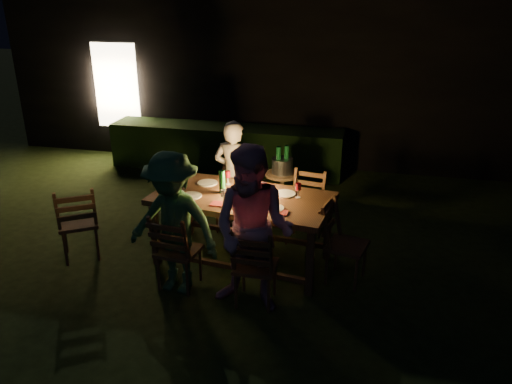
% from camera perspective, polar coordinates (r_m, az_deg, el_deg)
% --- Properties ---
extents(garden_envelope, '(40.00, 40.00, 3.20)m').
position_cam_1_polar(garden_envelope, '(11.03, 2.55, 14.36)').
color(garden_envelope, black).
rests_on(garden_envelope, ground).
extents(dining_table, '(2.18, 1.28, 0.86)m').
position_cam_1_polar(dining_table, '(5.81, -1.59, -1.22)').
color(dining_table, '#472B17').
rests_on(dining_table, ground).
extents(chair_near_left, '(0.47, 0.50, 0.96)m').
position_cam_1_polar(chair_near_left, '(5.59, -8.86, -8.07)').
color(chair_near_left, '#472B17').
rests_on(chair_near_left, ground).
extents(chair_near_right, '(0.42, 0.46, 0.95)m').
position_cam_1_polar(chair_near_right, '(5.26, -0.09, -9.94)').
color(chair_near_right, '#472B17').
rests_on(chair_near_right, ground).
extents(chair_far_left, '(0.44, 0.47, 0.92)m').
position_cam_1_polar(chair_far_left, '(6.82, -2.63, -2.10)').
color(chair_far_left, '#472B17').
rests_on(chair_far_left, ground).
extents(chair_far_right, '(0.49, 0.52, 0.96)m').
position_cam_1_polar(chair_far_right, '(6.52, 5.51, -3.27)').
color(chair_far_right, '#472B17').
rests_on(chair_far_right, ground).
extents(chair_end, '(0.55, 0.52, 0.97)m').
position_cam_1_polar(chair_end, '(5.72, 10.05, -7.33)').
color(chair_end, '#472B17').
rests_on(chair_end, ground).
extents(chair_spare, '(0.64, 0.65, 1.01)m').
position_cam_1_polar(chair_spare, '(6.45, -19.47, -4.67)').
color(chair_spare, '#472B17').
rests_on(chair_spare, ground).
extents(person_house_side, '(0.60, 0.43, 1.52)m').
position_cam_1_polar(person_house_side, '(6.68, -2.53, 1.84)').
color(person_house_side, beige).
rests_on(person_house_side, ground).
extents(person_opp_right, '(0.92, 0.76, 1.74)m').
position_cam_1_polar(person_opp_right, '(4.93, -0.33, -4.47)').
color(person_opp_right, '#C0849E').
rests_on(person_opp_right, ground).
extents(person_opp_left, '(1.09, 0.72, 1.58)m').
position_cam_1_polar(person_opp_left, '(5.32, -9.44, -3.63)').
color(person_opp_left, '#306038').
rests_on(person_opp_left, ground).
extents(lantern, '(0.16, 0.16, 0.35)m').
position_cam_1_polar(lantern, '(5.74, -0.97, 1.11)').
color(lantern, white).
rests_on(lantern, dining_table).
extents(plate_far_left, '(0.25, 0.25, 0.01)m').
position_cam_1_polar(plate_far_left, '(6.17, -5.57, 1.05)').
color(plate_far_left, white).
rests_on(plate_far_left, dining_table).
extents(plate_near_left, '(0.25, 0.25, 0.01)m').
position_cam_1_polar(plate_near_left, '(5.81, -7.45, -0.43)').
color(plate_near_left, white).
rests_on(plate_near_left, dining_table).
extents(plate_far_right, '(0.25, 0.25, 0.01)m').
position_cam_1_polar(plate_far_right, '(5.83, 3.32, -0.20)').
color(plate_far_right, white).
rests_on(plate_far_right, dining_table).
extents(plate_near_right, '(0.25, 0.25, 0.01)m').
position_cam_1_polar(plate_near_right, '(5.44, 1.93, -1.86)').
color(plate_near_right, white).
rests_on(plate_near_right, dining_table).
extents(wineglass_a, '(0.06, 0.06, 0.18)m').
position_cam_1_polar(wineglass_a, '(6.09, -3.23, 1.65)').
color(wineglass_a, '#59070F').
rests_on(wineglass_a, dining_table).
extents(wineglass_b, '(0.06, 0.06, 0.18)m').
position_cam_1_polar(wineglass_b, '(5.94, -8.50, 0.86)').
color(wineglass_b, '#59070F').
rests_on(wineglass_b, dining_table).
extents(wineglass_c, '(0.06, 0.06, 0.18)m').
position_cam_1_polar(wineglass_c, '(5.40, 0.23, -1.09)').
color(wineglass_c, '#59070F').
rests_on(wineglass_c, dining_table).
extents(wineglass_d, '(0.06, 0.06, 0.18)m').
position_cam_1_polar(wineglass_d, '(5.72, 4.84, 0.17)').
color(wineglass_d, '#59070F').
rests_on(wineglass_d, dining_table).
extents(wineglass_e, '(0.06, 0.06, 0.18)m').
position_cam_1_polar(wineglass_e, '(5.53, -3.74, -0.59)').
color(wineglass_e, silver).
rests_on(wineglass_e, dining_table).
extents(bottle_table, '(0.07, 0.07, 0.28)m').
position_cam_1_polar(bottle_table, '(5.82, -3.90, 1.16)').
color(bottle_table, '#0F471E').
rests_on(bottle_table, dining_table).
extents(napkin_left, '(0.18, 0.14, 0.01)m').
position_cam_1_polar(napkin_left, '(5.56, -4.27, -1.37)').
color(napkin_left, red).
rests_on(napkin_left, dining_table).
extents(napkin_right, '(0.18, 0.14, 0.01)m').
position_cam_1_polar(napkin_right, '(5.34, 2.67, -2.35)').
color(napkin_right, red).
rests_on(napkin_right, dining_table).
extents(phone, '(0.14, 0.07, 0.01)m').
position_cam_1_polar(phone, '(5.78, -8.43, -0.65)').
color(phone, black).
rests_on(phone, dining_table).
extents(side_table, '(0.48, 0.48, 0.65)m').
position_cam_1_polar(side_table, '(7.13, 3.00, 1.58)').
color(side_table, brown).
rests_on(side_table, ground).
extents(ice_bucket, '(0.30, 0.30, 0.22)m').
position_cam_1_polar(ice_bucket, '(7.07, 3.03, 3.00)').
color(ice_bucket, '#A5A8AD').
rests_on(ice_bucket, side_table).
extents(bottle_bucket_a, '(0.07, 0.07, 0.32)m').
position_cam_1_polar(bottle_bucket_a, '(7.02, 2.58, 3.31)').
color(bottle_bucket_a, '#0F471E').
rests_on(bottle_bucket_a, side_table).
extents(bottle_bucket_b, '(0.07, 0.07, 0.32)m').
position_cam_1_polar(bottle_bucket_b, '(7.08, 3.50, 3.45)').
color(bottle_bucket_b, '#0F471E').
rests_on(bottle_bucket_b, side_table).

